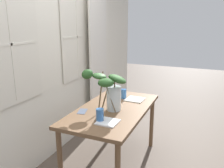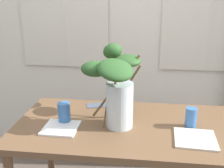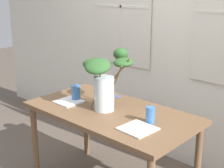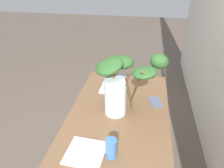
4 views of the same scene
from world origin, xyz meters
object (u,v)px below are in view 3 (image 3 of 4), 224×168
Objects in this scene: drinking_glass_blue_right at (150,115)px; plate_square_right at (138,129)px; vase_with_branches at (105,79)px; drinking_glass_blue_left at (76,93)px; dining_table at (111,120)px; plate_square_left at (69,102)px.

drinking_glass_blue_right is 0.55× the size of plate_square_right.
plate_square_right is at bearing -18.63° from vase_with_branches.
drinking_glass_blue_left reaches higher than plate_square_right.
drinking_glass_blue_right is 0.17m from plate_square_right.
vase_with_branches reaches higher than plate_square_right.
vase_with_branches is 4.53× the size of drinking_glass_blue_right.
dining_table is 0.43m from plate_square_right.
vase_with_branches reaches higher than plate_square_left.
plate_square_right is at bearing -19.98° from dining_table.
dining_table is 0.42m from plate_square_left.
dining_table is at bearing 160.02° from plate_square_right.
dining_table is 0.34m from vase_with_branches.
drinking_glass_blue_right is (0.39, 0.01, 0.15)m from dining_table.
dining_table is 11.25× the size of drinking_glass_blue_right.
plate_square_left is at bearing 177.49° from plate_square_right.
plate_square_left is 0.91× the size of plate_square_right.
drinking_glass_blue_right is 0.60× the size of plate_square_left.
drinking_glass_blue_right is (0.47, -0.00, -0.19)m from vase_with_branches.
drinking_glass_blue_right is at bearing -0.28° from vase_with_branches.
vase_with_branches is at bearing 6.50° from drinking_glass_blue_left.
dining_table is at bearing 15.43° from plate_square_left.
plate_square_left is at bearing -88.81° from drinking_glass_blue_left.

